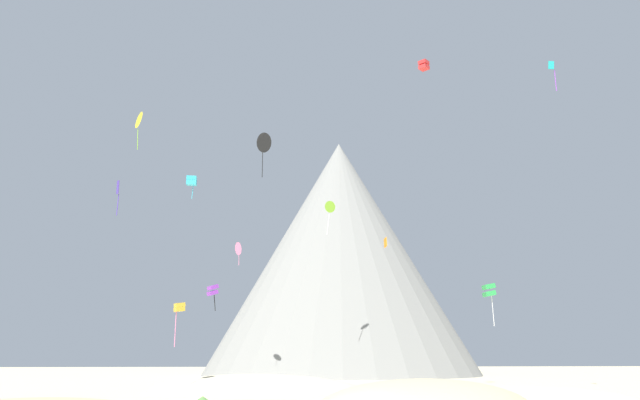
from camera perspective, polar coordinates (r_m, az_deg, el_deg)
The scene contains 18 objects.
dune_midground at distance 60.68m, azimuth -6.39°, elevation -18.47°, with size 22.11×12.24×3.77m, color beige.
dune_back_low at distance 55.32m, azimuth 19.21°, elevation -18.07°, with size 19.92×18.80×2.27m, color beige.
bush_far_right at distance 55.19m, azimuth 8.27°, elevation -18.26°, with size 1.04×1.04×0.91m, color #568442.
bush_scatter_east at distance 57.35m, azimuth 11.44°, elevation -18.21°, with size 2.36×2.36×0.50m, color #386633.
bush_ridge_crest at distance 59.56m, azimuth 4.23°, elevation -18.13°, with size 1.38×1.38×0.94m, color #477238.
rock_massif at distance 125.31m, azimuth 2.34°, elevation -6.62°, with size 66.73×63.17×50.77m.
kite_black_high at distance 69.32m, azimuth -5.47°, elevation 5.64°, with size 2.34×2.29×5.56m.
kite_lime_high at distance 91.08m, azimuth 0.96°, elevation -0.72°, with size 1.93×1.20×5.44m.
kite_red_high at distance 71.57m, azimuth 10.21°, elevation 12.96°, with size 1.42×1.42×1.09m.
kite_pink_mid at distance 91.07m, azimuth -8.02°, elevation -4.79°, with size 1.53×2.04×3.63m.
kite_violet_low at distance 62.33m, azimuth -10.55°, elevation -8.76°, with size 1.32×1.29×2.79m.
kite_indigo_mid at distance 65.53m, azimuth -19.34°, elevation 0.88°, with size 0.43×0.87×3.92m.
kite_yellow_high at distance 77.63m, azimuth -17.40°, elevation 7.49°, with size 1.59×2.19×5.10m.
kite_orange_mid at distance 56.26m, azimuth 6.48°, elevation -4.19°, with size 0.15×0.79×1.00m.
kite_gold_low at distance 56.08m, azimuth -13.72°, elevation -10.32°, with size 1.16×1.14×4.04m.
kite_cyan_high at distance 79.65m, azimuth -12.56°, elevation 1.87°, with size 1.33×1.38×3.19m.
kite_green_low at distance 67.89m, azimuth 16.35°, elevation -8.57°, with size 1.25×1.18×4.67m.
kite_teal_high at distance 71.09m, azimuth 21.98°, elevation 11.83°, with size 0.83×0.35×3.80m.
Camera 1 is at (-4.92, -34.75, 3.45)m, focal length 32.41 mm.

